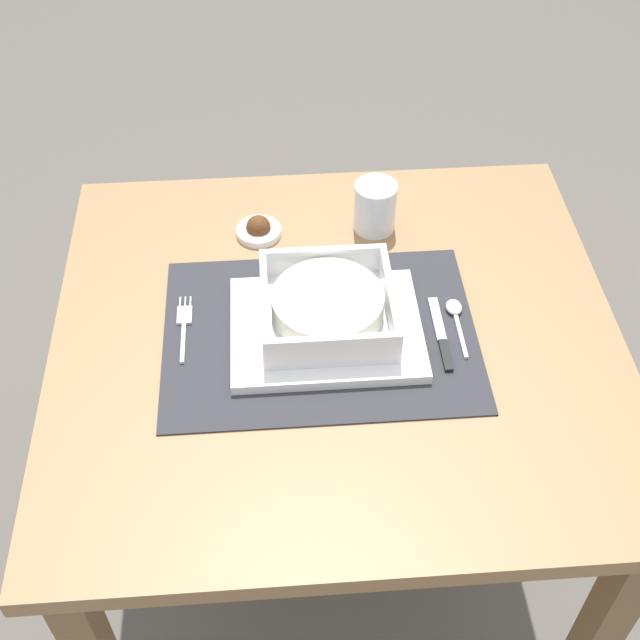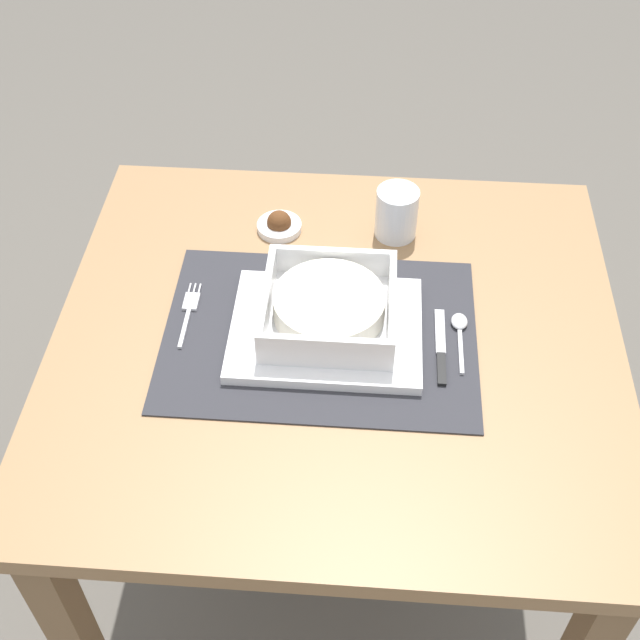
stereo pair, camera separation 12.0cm
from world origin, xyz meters
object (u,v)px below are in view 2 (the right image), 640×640
fork (189,309)px  condiment_saucer (279,225)px  butter_knife (441,351)px  porridge_bowl (329,307)px  spoon (460,328)px  drinking_glass (397,215)px  dining_table (336,386)px

fork → condiment_saucer: size_ratio=1.80×
fork → butter_knife: butter_knife is taller
porridge_bowl → spoon: (0.19, 0.01, -0.03)m
porridge_bowl → spoon: size_ratio=1.65×
drinking_glass → butter_knife: bearing=-75.4°
fork → spoon: size_ratio=1.16×
porridge_bowl → condiment_saucer: porridge_bowl is taller
fork → condiment_saucer: bearing=59.8°
condiment_saucer → porridge_bowl: bearing=-66.1°
dining_table → drinking_glass: (0.08, 0.23, 0.16)m
fork → spoon: bearing=-1.9°
dining_table → butter_knife: 0.20m
drinking_glass → condiment_saucer: (-0.19, -0.00, -0.03)m
dining_table → fork: (-0.22, 0.03, 0.12)m
dining_table → butter_knife: (0.15, -0.03, 0.12)m
dining_table → porridge_bowl: bearing=133.7°
porridge_bowl → fork: bearing=175.2°
dining_table → condiment_saucer: (-0.11, 0.23, 0.13)m
spoon → butter_knife: size_ratio=0.79×
dining_table → fork: bearing=172.1°
fork → condiment_saucer: (0.11, 0.20, 0.01)m
porridge_bowl → spoon: bearing=2.0°
spoon → drinking_glass: size_ratio=1.35×
porridge_bowl → fork: porridge_bowl is taller
porridge_bowl → drinking_glass: drinking_glass is taller
porridge_bowl → condiment_saucer: 0.24m
dining_table → fork: size_ratio=6.29×
fork → spoon: (0.40, -0.01, 0.00)m
spoon → butter_knife: (-0.03, -0.05, -0.00)m
fork → spoon: spoon is taller
fork → drinking_glass: (0.30, 0.20, 0.03)m
dining_table → fork: fork is taller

